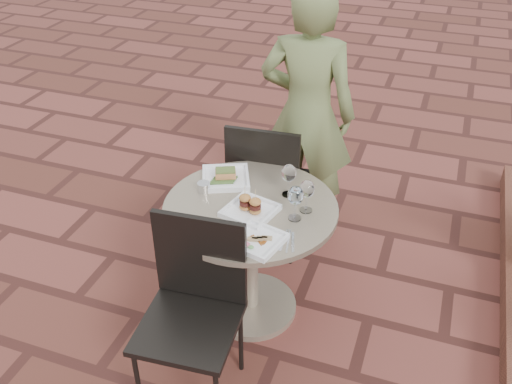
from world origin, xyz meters
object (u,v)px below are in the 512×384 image
(chair_near, at_px, (194,297))
(plate_tuna, at_px, (257,240))
(chair_far, at_px, (266,178))
(cafe_table, at_px, (251,243))
(plate_sliders, at_px, (250,208))
(diner, at_px, (307,114))
(plate_salmon, at_px, (226,177))

(chair_near, distance_m, plate_tuna, 0.39)
(chair_far, distance_m, chair_near, 1.08)
(cafe_table, bearing_deg, plate_tuna, -63.93)
(chair_near, xyz_separation_m, plate_sliders, (0.10, 0.47, 0.21))
(diner, xyz_separation_m, plate_tuna, (0.09, -1.18, -0.09))
(diner, bearing_deg, plate_tuna, 90.95)
(chair_near, relative_size, plate_sliders, 3.28)
(chair_near, distance_m, plate_salmon, 0.75)
(chair_far, xyz_separation_m, plate_sliders, (0.12, -0.60, 0.21))
(plate_salmon, bearing_deg, chair_far, 72.72)
(plate_salmon, bearing_deg, chair_near, -79.62)
(plate_sliders, xyz_separation_m, plate_tuna, (0.11, -0.21, -0.01))
(chair_far, relative_size, chair_near, 1.00)
(chair_far, relative_size, plate_sliders, 3.28)
(chair_near, height_order, diner, diner)
(diner, bearing_deg, plate_sliders, 85.34)
(plate_sliders, bearing_deg, cafe_table, 109.01)
(cafe_table, height_order, chair_near, chair_near)
(plate_sliders, bearing_deg, chair_far, 101.18)
(diner, height_order, plate_tuna, diner)
(chair_far, distance_m, plate_sliders, 0.65)
(diner, distance_m, plate_salmon, 0.78)
(cafe_table, height_order, diner, diner)
(plate_sliders, bearing_deg, plate_salmon, 133.95)
(diner, xyz_separation_m, plate_sliders, (-0.02, -0.97, -0.07))
(diner, relative_size, plate_sliders, 5.88)
(cafe_table, bearing_deg, chair_far, 100.26)
(cafe_table, distance_m, chair_far, 0.55)
(diner, height_order, plate_salmon, diner)
(plate_sliders, distance_m, plate_tuna, 0.24)
(plate_sliders, bearing_deg, plate_tuna, -62.00)
(cafe_table, distance_m, diner, 0.98)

